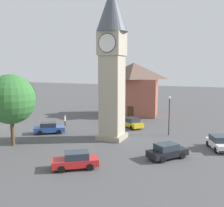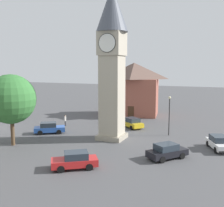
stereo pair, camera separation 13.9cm
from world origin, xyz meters
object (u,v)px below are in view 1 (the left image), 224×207
car_blue_kerb (132,123)px  lamp_post (169,109)px  pedestrian (65,119)px  car_black_far (167,151)px  car_white_side (49,128)px  clock_tower (112,51)px  car_silver_kerb (75,160)px  tree (11,99)px  car_red_corner (219,143)px  building_shop_left (133,89)px

car_blue_kerb → lamp_post: bearing=-21.2°
pedestrian → lamp_post: 16.17m
car_blue_kerb → car_black_far: 14.09m
car_white_side → car_blue_kerb: bearing=40.3°
lamp_post → pedestrian: bearing=-178.2°
clock_tower → car_silver_kerb: clock_tower is taller
car_silver_kerb → tree: 11.94m
car_blue_kerb → car_white_side: (-9.22, -7.83, 0.00)m
car_blue_kerb → lamp_post: lamp_post is taller
clock_tower → car_white_side: bearing=-174.7°
car_blue_kerb → pedestrian: (-9.92, -2.85, 0.25)m
car_blue_kerb → car_white_side: same height
car_black_far → tree: 18.23m
clock_tower → tree: 13.15m
car_white_side → car_silver_kerb: bearing=-44.3°
car_white_side → lamp_post: (15.27, 5.48, 2.72)m
car_red_corner → car_white_side: bearing=-176.3°
car_white_side → car_black_far: (17.04, -3.88, 0.00)m
pedestrian → car_blue_kerb: bearing=16.0°
car_silver_kerb → tree: tree is taller
car_black_far → pedestrian: pedestrian is taller
car_silver_kerb → building_shop_left: bearing=98.5°
tree → lamp_post: (15.68, 11.88, -1.92)m
tree → building_shop_left: building_shop_left is taller
building_shop_left → car_white_side: bearing=-107.4°
pedestrian → building_shop_left: building_shop_left is taller
car_blue_kerb → car_white_side: size_ratio=0.99×
car_silver_kerb → car_white_side: same height
pedestrian → tree: bearing=-88.5°
tree → lamp_post: size_ratio=1.58×
car_silver_kerb → car_black_far: 9.18m
clock_tower → car_silver_kerb: 14.82m
car_black_far → lamp_post: (-1.77, 9.36, 2.72)m
pedestrian → building_shop_left: (6.52, 13.56, 4.01)m
car_white_side → lamp_post: lamp_post is taller
car_silver_kerb → pedestrian: (-10.75, 14.80, 0.25)m
tree → building_shop_left: bearing=76.0°
car_black_far → lamp_post: 9.91m
car_white_side → pedestrian: (-0.70, 4.98, 0.25)m
car_silver_kerb → car_white_side: bearing=135.7°
car_blue_kerb → car_white_side: bearing=-139.7°
car_black_far → pedestrian: bearing=153.5°
car_red_corner → tree: bearing=-160.5°
car_white_side → car_black_far: same height
car_red_corner → pedestrian: pedestrian is taller
pedestrian → building_shop_left: 15.57m
car_silver_kerb → tree: size_ratio=0.53×
car_black_far → tree: size_ratio=0.52×
clock_tower → lamp_post: bearing=36.7°
car_black_far → building_shop_left: size_ratio=0.42×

